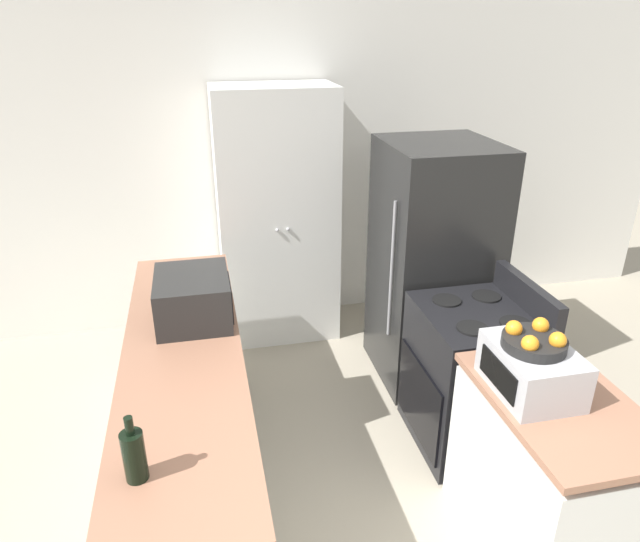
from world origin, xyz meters
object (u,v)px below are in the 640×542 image
object	(u,v)px
fruit_bowl	(534,340)
toaster_oven	(531,369)
pantry_cabinet	(277,217)
microwave	(193,298)
wine_bottle	(134,455)
stove	(471,377)
refrigerator	(432,265)

from	to	relation	value
fruit_bowl	toaster_oven	bearing A→B (deg)	-64.85
pantry_cabinet	microwave	size ratio (longest dim) A/B	4.22
toaster_oven	wine_bottle	bearing A→B (deg)	-173.88
stove	microwave	xyz separation A→B (m)	(-1.59, 0.27, 0.57)
stove	toaster_oven	bearing A→B (deg)	-100.20
pantry_cabinet	refrigerator	distance (m)	1.29
pantry_cabinet	fruit_bowl	size ratio (longest dim) A/B	7.17
refrigerator	toaster_oven	bearing A→B (deg)	-96.36
pantry_cabinet	fruit_bowl	world-z (taller)	pantry_cabinet
refrigerator	fruit_bowl	distance (m)	1.54
wine_bottle	toaster_oven	bearing A→B (deg)	6.12
microwave	wine_bottle	xyz separation A→B (m)	(-0.23, -1.18, -0.02)
microwave	fruit_bowl	distance (m)	1.77
stove	wine_bottle	size ratio (longest dim) A/B	3.86
refrigerator	wine_bottle	distance (m)	2.52
fruit_bowl	microwave	bearing A→B (deg)	145.79
pantry_cabinet	wine_bottle	size ratio (longest dim) A/B	7.30
toaster_oven	fruit_bowl	bearing A→B (deg)	115.15
pantry_cabinet	toaster_oven	world-z (taller)	pantry_cabinet
stove	toaster_oven	xyz separation A→B (m)	(-0.13, -0.73, 0.55)
refrigerator	microwave	distance (m)	1.72
microwave	stove	bearing A→B (deg)	-9.61
toaster_oven	fruit_bowl	distance (m)	0.15
microwave	refrigerator	bearing A→B (deg)	17.45
pantry_cabinet	stove	size ratio (longest dim) A/B	1.89
stove	fruit_bowl	distance (m)	1.01
fruit_bowl	pantry_cabinet	bearing A→B (deg)	108.74
stove	wine_bottle	distance (m)	2.11
pantry_cabinet	fruit_bowl	distance (m)	2.48
fruit_bowl	wine_bottle	bearing A→B (deg)	-173.56
pantry_cabinet	toaster_oven	xyz separation A→B (m)	(0.80, -2.35, 0.01)
toaster_oven	stove	bearing A→B (deg)	79.80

